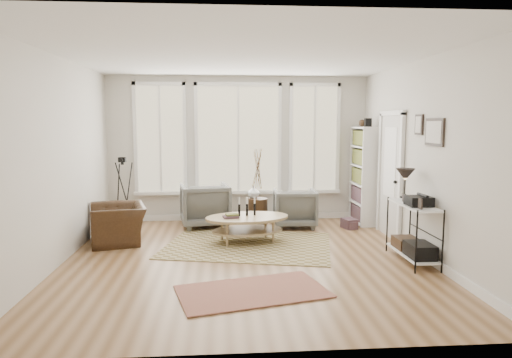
{
  "coord_description": "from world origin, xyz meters",
  "views": [
    {
      "loc": [
        -0.33,
        -6.47,
        1.98
      ],
      "look_at": [
        0.2,
        0.6,
        1.1
      ],
      "focal_mm": 32.0,
      "sensor_mm": 36.0,
      "label": 1
    }
  ],
  "objects": [
    {
      "name": "room",
      "position": [
        0.02,
        0.03,
        1.43
      ],
      "size": [
        5.5,
        5.54,
        2.9
      ],
      "color": "#97714B",
      "rests_on": "ground"
    },
    {
      "name": "bay_window",
      "position": [
        0.0,
        2.71,
        1.61
      ],
      "size": [
        4.14,
        0.12,
        2.24
      ],
      "color": "tan",
      "rests_on": "ground"
    },
    {
      "name": "door",
      "position": [
        2.57,
        1.15,
        1.12
      ],
      "size": [
        0.09,
        1.06,
        2.22
      ],
      "color": "silver",
      "rests_on": "ground"
    },
    {
      "name": "bookcase",
      "position": [
        2.44,
        2.23,
        0.96
      ],
      "size": [
        0.31,
        0.85,
        2.06
      ],
      "color": "white",
      "rests_on": "ground"
    },
    {
      "name": "low_shelf",
      "position": [
        2.38,
        -0.3,
        0.51
      ],
      "size": [
        0.38,
        1.08,
        1.3
      ],
      "color": "white",
      "rests_on": "ground"
    },
    {
      "name": "wall_art",
      "position": [
        2.58,
        -0.27,
        1.88
      ],
      "size": [
        0.04,
        0.88,
        0.44
      ],
      "color": "black",
      "rests_on": "ground"
    },
    {
      "name": "rug_main",
      "position": [
        0.08,
        0.73,
        0.01
      ],
      "size": [
        2.97,
        2.47,
        0.01
      ],
      "primitive_type": "cube",
      "rotation": [
        0.0,
        0.0,
        -0.22
      ],
      "color": "brown",
      "rests_on": "ground"
    },
    {
      "name": "rug_runner",
      "position": [
        0.01,
        -1.34,
        0.01
      ],
      "size": [
        1.9,
        1.35,
        0.01
      ],
      "primitive_type": "cube",
      "rotation": [
        0.0,
        0.0,
        0.25
      ],
      "color": "maroon",
      "rests_on": "ground"
    },
    {
      "name": "coffee_table",
      "position": [
        0.07,
        0.92,
        0.34
      ],
      "size": [
        1.52,
        1.12,
        0.64
      ],
      "color": "tan",
      "rests_on": "ground"
    },
    {
      "name": "armchair_left",
      "position": [
        -0.66,
        2.15,
        0.41
      ],
      "size": [
        1.02,
        1.04,
        0.83
      ],
      "primitive_type": "imported",
      "rotation": [
        0.0,
        0.0,
        3.3
      ],
      "color": "#62635E",
      "rests_on": "ground"
    },
    {
      "name": "armchair_right",
      "position": [
        1.05,
        2.0,
        0.36
      ],
      "size": [
        0.81,
        0.83,
        0.73
      ],
      "primitive_type": "imported",
      "rotation": [
        0.0,
        0.0,
        3.1
      ],
      "color": "#62635E",
      "rests_on": "ground"
    },
    {
      "name": "side_table",
      "position": [
        0.34,
        2.04,
        0.74
      ],
      "size": [
        0.37,
        0.37,
        1.53
      ],
      "color": "#372213",
      "rests_on": "ground"
    },
    {
      "name": "vase",
      "position": [
        0.26,
        2.12,
        0.66
      ],
      "size": [
        0.25,
        0.25,
        0.23
      ],
      "primitive_type": "imported",
      "rotation": [
        0.0,
        0.0,
        -0.14
      ],
      "color": "silver",
      "rests_on": "side_table"
    },
    {
      "name": "accent_chair",
      "position": [
        -2.05,
        1.06,
        0.32
      ],
      "size": [
        1.16,
        1.08,
        0.63
      ],
      "primitive_type": "imported",
      "rotation": [
        0.0,
        0.0,
        -1.3
      ],
      "color": "#372213",
      "rests_on": "ground"
    },
    {
      "name": "tripod_camera",
      "position": [
        -2.2,
        2.22,
        0.61
      ],
      "size": [
        0.47,
        0.47,
        1.33
      ],
      "color": "black",
      "rests_on": "ground"
    },
    {
      "name": "book_stack_near",
      "position": [
        2.05,
        1.78,
        0.09
      ],
      "size": [
        0.29,
        0.34,
        0.18
      ],
      "primitive_type": "cube",
      "rotation": [
        0.0,
        0.0,
        0.28
      ],
      "color": "brown",
      "rests_on": "ground"
    },
    {
      "name": "book_stack_far",
      "position": [
        2.05,
        1.72,
        0.07
      ],
      "size": [
        0.24,
        0.27,
        0.14
      ],
      "primitive_type": "cube",
      "rotation": [
        0.0,
        0.0,
        0.38
      ],
      "color": "brown",
      "rests_on": "ground"
    }
  ]
}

